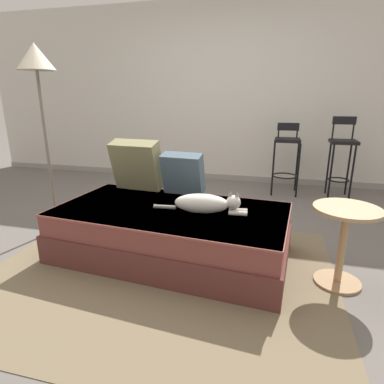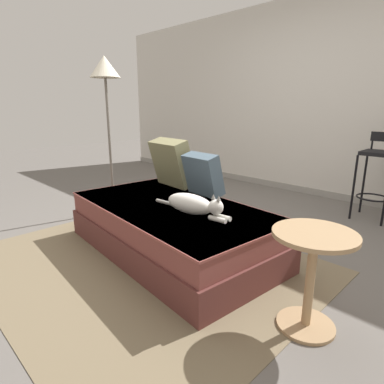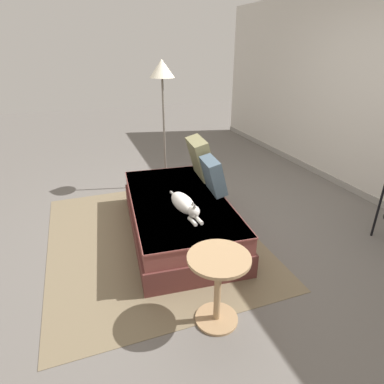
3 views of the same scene
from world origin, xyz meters
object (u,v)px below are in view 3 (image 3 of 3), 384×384
cat (184,204)px  couch (178,215)px  throw_pillow_corner (201,158)px  throw_pillow_middle (213,176)px  floor_lamp (162,82)px  side_table (218,280)px

cat → couch: bearing=174.0°
throw_pillow_corner → cat: size_ratio=0.65×
throw_pillow_middle → cat: bearing=-54.7°
throw_pillow_corner → floor_lamp: floor_lamp is taller
throw_pillow_corner → floor_lamp: 1.14m
cat → floor_lamp: 1.84m
side_table → floor_lamp: (-2.54, 0.33, 1.08)m
throw_pillow_middle → cat: size_ratio=0.52×
throw_pillow_corner → side_table: bearing=-17.5°
throw_pillow_middle → cat: 0.54m
throw_pillow_corner → floor_lamp: size_ratio=0.28×
couch → floor_lamp: floor_lamp is taller
floor_lamp → throw_pillow_middle: bearing=8.3°
throw_pillow_middle → throw_pillow_corner: bearing=174.9°
throw_pillow_middle → floor_lamp: bearing=-171.7°
throw_pillow_corner → cat: throw_pillow_corner is taller
throw_pillow_corner → throw_pillow_middle: (0.46, -0.04, -0.05)m
floor_lamp → couch: bearing=-9.6°
couch → side_table: side_table is taller
throw_pillow_corner → floor_lamp: (-0.79, -0.22, 0.79)m
couch → side_table: size_ratio=3.40×
floor_lamp → throw_pillow_corner: bearing=15.8°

